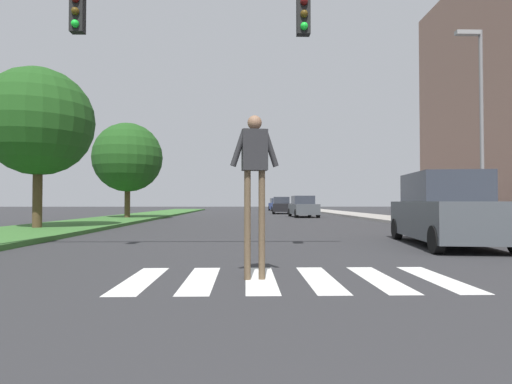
# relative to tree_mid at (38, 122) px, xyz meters

# --- Properties ---
(ground_plane) EXTENTS (140.00, 140.00, 0.00)m
(ground_plane) POSITION_rel_tree_mid_xyz_m (9.00, 12.56, -4.38)
(ground_plane) COLOR #2D2D30
(crosswalk) EXTENTS (4.95, 2.20, 0.01)m
(crosswalk) POSITION_rel_tree_mid_xyz_m (9.00, -10.46, -4.38)
(crosswalk) COLOR silver
(crosswalk) RESTS_ON ground_plane
(median_strip) EXTENTS (4.32, 64.00, 0.15)m
(median_strip) POSITION_rel_tree_mid_xyz_m (0.37, 10.56, -4.31)
(median_strip) COLOR #386B2D
(median_strip) RESTS_ON ground_plane
(tree_mid) EXTENTS (4.31, 4.31, 6.40)m
(tree_mid) POSITION_rel_tree_mid_xyz_m (0.00, 0.00, 0.00)
(tree_mid) COLOR #4C3823
(tree_mid) RESTS_ON median_strip
(tree_far) EXTENTS (4.53, 4.53, 6.22)m
(tree_far) POSITION_rel_tree_mid_xyz_m (0.54, 10.65, -0.29)
(tree_far) COLOR #4C3823
(tree_far) RESTS_ON median_strip
(sidewalk_right) EXTENTS (3.00, 64.00, 0.15)m
(sidewalk_right) POSITION_rel_tree_mid_xyz_m (17.69, 10.56, -4.31)
(sidewalk_right) COLOR #9E9991
(sidewalk_right) RESTS_ON ground_plane
(traffic_light_gantry) EXTENTS (8.69, 0.30, 6.00)m
(traffic_light_gantry) POSITION_rel_tree_mid_xyz_m (4.77, -8.10, -0.03)
(traffic_light_gantry) COLOR gold
(traffic_light_gantry) RESTS_ON median_strip
(street_lamp_right) EXTENTS (1.02, 0.24, 7.50)m
(street_lamp_right) POSITION_rel_tree_mid_xyz_m (17.10, -1.49, 0.21)
(street_lamp_right) COLOR slate
(street_lamp_right) RESTS_ON sidewalk_right
(pedestrian_performer) EXTENTS (0.75, 0.28, 2.49)m
(pedestrian_performer) POSITION_rel_tree_mid_xyz_m (8.46, -10.46, -2.72)
(pedestrian_performer) COLOR brown
(pedestrian_performer) RESTS_ON ground_plane
(suv_crossing) EXTENTS (2.48, 4.80, 1.97)m
(suv_crossing) POSITION_rel_tree_mid_xyz_m (13.72, -5.72, -3.45)
(suv_crossing) COLOR #474C51
(suv_crossing) RESTS_ON ground_plane
(sedan_midblock) EXTENTS (1.97, 4.17, 1.63)m
(sedan_midblock) POSITION_rel_tree_mid_xyz_m (12.75, 14.94, -3.62)
(sedan_midblock) COLOR #474C51
(sedan_midblock) RESTS_ON ground_plane
(sedan_distant) EXTENTS (2.00, 4.32, 1.65)m
(sedan_distant) POSITION_rel_tree_mid_xyz_m (11.86, 23.96, -3.61)
(sedan_distant) COLOR black
(sedan_distant) RESTS_ON ground_plane
(sedan_far_horizon) EXTENTS (1.97, 4.15, 1.65)m
(sedan_far_horizon) POSITION_rel_tree_mid_xyz_m (12.34, 36.69, -3.62)
(sedan_far_horizon) COLOR navy
(sedan_far_horizon) RESTS_ON ground_plane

